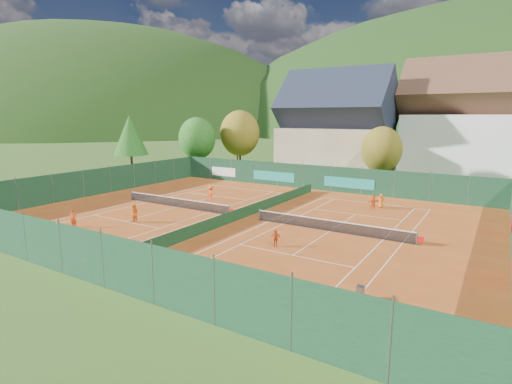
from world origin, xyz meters
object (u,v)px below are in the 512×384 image
at_px(chalet, 336,131).
at_px(player_right_far_b, 373,202).
at_px(player_left_mid, 134,214).
at_px(player_left_near, 73,219).
at_px(hotel_block_a, 482,127).
at_px(ball_hopper, 360,289).
at_px(player_left_far, 211,193).
at_px(player_right_near, 275,238).
at_px(player_right_far_a, 381,201).

bearing_deg(chalet, player_right_far_b, -60.47).
bearing_deg(player_left_mid, chalet, 75.99).
bearing_deg(player_left_near, player_left_mid, 25.46).
relative_size(hotel_block_a, ball_hopper, 27.00).
bearing_deg(chalet, player_left_far, -98.75).
distance_m(chalet, player_right_near, 37.13).
bearing_deg(player_left_far, player_left_mid, 105.93).
distance_m(chalet, player_left_mid, 36.92).
bearing_deg(player_right_far_b, player_left_far, -20.89).
distance_m(chalet, player_right_far_b, 24.54).
bearing_deg(chalet, player_right_far_a, -58.20).
xyz_separation_m(chalet, player_right_far_a, (12.24, -19.73, -5.92)).
height_order(chalet, player_left_far, chalet).
xyz_separation_m(chalet, ball_hopper, (16.64, -40.31, -6.07)).
relative_size(chalet, player_left_mid, 10.25).
bearing_deg(player_left_mid, player_left_far, 82.61).
relative_size(ball_hopper, player_right_near, 0.66).
height_order(ball_hopper, player_right_far_a, player_right_far_a).
height_order(player_left_mid, player_right_far_a, player_left_mid).
bearing_deg(hotel_block_a, player_right_far_a, -104.72).
relative_size(player_left_near, player_right_near, 1.25).
distance_m(player_right_near, player_right_far_a, 16.02).
height_order(chalet, ball_hopper, chalet).
bearing_deg(player_left_near, player_right_far_a, 21.36).
xyz_separation_m(player_left_far, player_right_far_a, (16.22, 6.11, -0.08)).
relative_size(player_left_near, player_right_far_a, 1.08).
xyz_separation_m(player_left_near, player_right_far_a, (19.11, 20.14, -0.06)).
bearing_deg(player_left_mid, hotel_block_a, 53.67).
relative_size(hotel_block_a, player_right_near, 17.75).
bearing_deg(player_right_far_a, player_right_far_b, 47.26).
xyz_separation_m(hotel_block_a, player_right_far_b, (-7.26, -26.72, -6.68)).
bearing_deg(player_right_far_a, hotel_block_a, -120.45).
bearing_deg(player_left_mid, player_right_far_a, 37.80).
distance_m(player_right_near, player_right_far_b, 14.97).
relative_size(hotel_block_a, player_right_far_a, 15.36).
bearing_deg(player_right_near, player_left_near, 170.64).
distance_m(hotel_block_a, player_left_mid, 48.50).
bearing_deg(player_right_far_b, chalet, -99.42).
xyz_separation_m(chalet, player_left_near, (-6.87, -39.88, -5.86)).
height_order(hotel_block_a, ball_hopper, hotel_block_a).
height_order(player_left_near, player_right_far_a, player_left_near).
bearing_deg(chalet, player_left_near, -99.78).
bearing_deg(player_right_far_a, player_right_near, 63.31).
bearing_deg(player_left_mid, ball_hopper, -19.09).
bearing_deg(player_left_near, ball_hopper, -26.21).
distance_m(hotel_block_a, player_right_far_b, 28.48).
xyz_separation_m(player_left_far, player_right_near, (13.17, -9.62, -0.18)).
distance_m(chalet, player_right_far_a, 23.96).
distance_m(player_left_mid, player_left_far, 10.40).
relative_size(player_left_far, player_right_far_b, 1.12).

